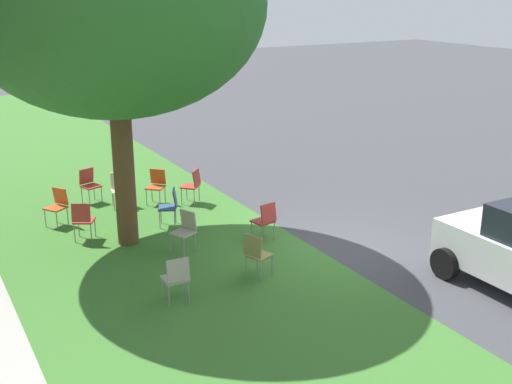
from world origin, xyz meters
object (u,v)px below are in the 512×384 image
Objects in this scene: chair_6 at (265,219)px; chair_9 at (176,276)px; chair_8 at (58,204)px; street_tree at (113,4)px; chair_4 at (83,218)px; chair_10 at (257,253)px; chair_5 at (156,184)px; chair_3 at (193,184)px; chair_7 at (170,204)px; chair_1 at (89,183)px; chair_0 at (185,228)px; chair_2 at (120,187)px.

chair_9 is (-1.70, 2.77, 0.00)m from chair_6.
chair_8 is at bearing 48.70° from chair_6.
chair_4 is at bearing 54.15° from street_tree.
street_tree is at bearing -150.11° from chair_8.
chair_9 and chair_10 have the same top height.
street_tree reaches higher than chair_8.
chair_10 is (-5.04, -0.04, 0.00)m from chair_5.
chair_3 and chair_7 have the same top height.
chair_4 is at bearing -168.74° from chair_8.
chair_4 is (-1.14, 3.10, 0.00)m from chair_3.
chair_1 is 1.66m from chair_8.
chair_0 is 1.93m from chair_10.
chair_6 is at bearing -118.07° from street_tree.
chair_4 is 1.26m from chair_8.
chair_9 is (-3.66, -0.63, 0.00)m from chair_4.
chair_10 is (0.21, -1.71, 0.00)m from chair_9.
chair_1 is at bearing 58.98° from chair_3.
chair_0 is 1.00× the size of chair_10.
chair_8 is (1.32, 2.24, 0.00)m from chair_7.
chair_2 is at bearing -141.46° from chair_1.
chair_2 is at bearing -71.44° from chair_8.
chair_0 is 1.00× the size of chair_1.
chair_4 is 3.72m from chair_9.
chair_9 is at bearing 178.02° from chair_1.
chair_3 is 0.92m from chair_5.
chair_4 is 2.79m from chair_5.
chair_10 is (-3.37, -0.35, 0.00)m from chair_7.
chair_6 is at bearing -152.02° from chair_2.
chair_4 is at bearing 161.43° from chair_1.
street_tree is 8.13× the size of chair_1.
chair_8 is (2.88, 1.92, 0.00)m from chair_0.
chair_3 is at bearing -9.41° from chair_10.
street_tree is 5.39m from chair_1.
chair_3 is at bearing -119.48° from chair_5.
chair_6 is 2.35m from chair_7.
chair_2 and chair_5 have the same top height.
chair_7 is at bearing -11.56° from chair_0.
chair_3 is at bearing -69.77° from chair_4.
chair_7 and chair_9 have the same top height.
chair_0 and chair_5 have the same top height.
chair_8 is at bearing 11.26° from chair_4.
chair_1 is at bearing -1.98° from chair_9.
chair_1 is (4.14, 0.83, 0.00)m from chair_0.
chair_1 is 1.00× the size of chair_2.
chair_10 is at bearing -165.89° from chair_1.
chair_3 is (2.78, -1.42, 0.00)m from chair_0.
chair_8 is (1.24, 0.25, 0.00)m from chair_4.
chair_3 is 3.12m from chair_6.
chair_0 is 3.12m from chair_3.
chair_6 is at bearing -174.48° from chair_3.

